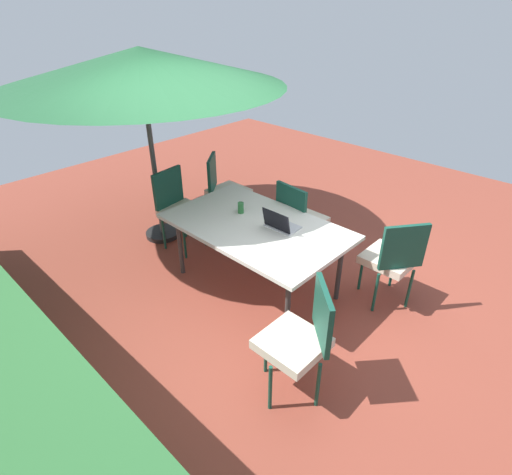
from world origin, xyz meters
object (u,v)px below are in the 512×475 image
object	(u,v)px
chair_southeast	(224,188)
chair_east	(178,206)
patio_umbrella	(141,67)
chair_northwest	(301,337)
laptop	(281,224)
chair_south	(299,218)
dining_table	(256,229)
cup	(241,208)
chair_southwest	(393,257)

from	to	relation	value
chair_southeast	chair_east	distance (m)	0.75
patio_umbrella	chair_east	xyz separation A→B (m)	(-0.38, -0.02, -1.53)
chair_northwest	laptop	bearing A→B (deg)	-179.98
chair_south	chair_northwest	size ratio (longest dim) A/B	1.00
dining_table	cup	xyz separation A→B (m)	(0.30, -0.08, 0.11)
chair_south	chair_east	size ratio (longest dim) A/B	1.00
patio_umbrella	chair_southeast	size ratio (longest dim) A/B	3.22
chair_northwest	chair_southeast	bearing A→B (deg)	-168.58
laptop	chair_northwest	bearing A→B (deg)	136.30
laptop	cup	xyz separation A→B (m)	(0.53, 0.03, 0.01)
chair_south	chair_southwest	bearing A→B (deg)	-174.96
chair_southwest	laptop	xyz separation A→B (m)	(0.93, 0.60, 0.25)
chair_northwest	cup	world-z (taller)	chair_northwest
chair_southwest	dining_table	bearing A→B (deg)	-21.85
laptop	cup	distance (m)	0.53
dining_table	cup	bearing A→B (deg)	-14.96
chair_south	chair_southeast	distance (m)	1.24
dining_table	chair_east	xyz separation A→B (m)	(1.25, 0.04, -0.15)
chair_southeast	laptop	xyz separation A→B (m)	(-1.48, 0.59, 0.25)
chair_east	laptop	size ratio (longest dim) A/B	3.01
dining_table	chair_northwest	xyz separation A→B (m)	(-1.18, 0.76, -0.15)
chair_south	chair_southeast	xyz separation A→B (m)	(1.24, 0.03, 0.00)
chair_northwest	chair_southwest	distance (m)	1.47
chair_northwest	laptop	xyz separation A→B (m)	(0.95, -0.87, 0.25)
patio_umbrella	chair_southwest	size ratio (longest dim) A/B	3.22
patio_umbrella	cup	xyz separation A→B (m)	(-1.34, -0.15, -1.27)
patio_umbrella	chair_south	bearing A→B (deg)	-154.04
chair_southeast	cup	xyz separation A→B (m)	(-0.95, 0.62, 0.26)
patio_umbrella	chair_east	bearing A→B (deg)	-176.79
chair_northwest	chair_east	distance (m)	2.53
chair_northwest	dining_table	bearing A→B (deg)	-170.31
patio_umbrella	chair_east	size ratio (longest dim) A/B	3.22
chair_southwest	chair_east	distance (m)	2.53
chair_south	laptop	bearing A→B (deg)	116.68
chair_northwest	cup	size ratio (longest dim) A/B	8.27
laptop	cup	size ratio (longest dim) A/B	2.75
cup	dining_table	bearing A→B (deg)	165.04
chair_south	cup	world-z (taller)	chair_south
chair_south	laptop	distance (m)	0.71
chair_northwest	laptop	size ratio (longest dim) A/B	3.01
patio_umbrella	chair_east	distance (m)	1.57
chair_east	patio_umbrella	bearing A→B (deg)	85.86
dining_table	chair_south	xyz separation A→B (m)	(0.01, -0.73, -0.15)
cup	chair_northwest	bearing A→B (deg)	150.42
chair_southeast	chair_northwest	xyz separation A→B (m)	(-2.42, 1.46, 0.00)
dining_table	chair_southeast	size ratio (longest dim) A/B	1.88
laptop	cup	bearing A→B (deg)	1.95
chair_southwest	chair_east	xyz separation A→B (m)	(2.41, 0.76, 0.00)
patio_umbrella	chair_southeast	bearing A→B (deg)	-116.75
chair_southwest	cup	distance (m)	1.61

